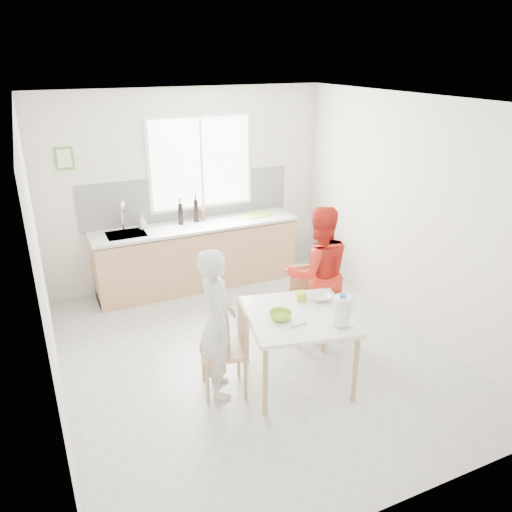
% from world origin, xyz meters
% --- Properties ---
extents(ground, '(4.50, 4.50, 0.00)m').
position_xyz_m(ground, '(0.00, 0.00, 0.00)').
color(ground, '#B7B7B2').
rests_on(ground, ground).
extents(room_shell, '(4.50, 4.50, 4.50)m').
position_xyz_m(room_shell, '(0.00, 0.00, 1.64)').
color(room_shell, silver).
rests_on(room_shell, ground).
extents(window, '(1.50, 0.06, 1.30)m').
position_xyz_m(window, '(0.20, 2.23, 1.70)').
color(window, white).
rests_on(window, room_shell).
extents(backsplash, '(3.00, 0.02, 0.65)m').
position_xyz_m(backsplash, '(0.00, 2.24, 1.23)').
color(backsplash, white).
rests_on(backsplash, room_shell).
extents(picture_frame, '(0.22, 0.03, 0.28)m').
position_xyz_m(picture_frame, '(-1.55, 2.23, 1.90)').
color(picture_frame, '#5A8E40').
rests_on(picture_frame, room_shell).
extents(kitchen_counter, '(2.84, 0.64, 1.37)m').
position_xyz_m(kitchen_counter, '(-0.00, 1.95, 0.42)').
color(kitchen_counter, tan).
rests_on(kitchen_counter, ground).
extents(dining_table, '(1.17, 1.17, 0.76)m').
position_xyz_m(dining_table, '(0.20, -0.61, 0.68)').
color(dining_table, white).
rests_on(dining_table, ground).
extents(chair_left, '(0.50, 0.50, 0.92)m').
position_xyz_m(chair_left, '(-0.46, -0.46, 0.50)').
color(chair_left, tan).
rests_on(chair_left, ground).
extents(chair_far, '(0.47, 0.47, 0.86)m').
position_xyz_m(chair_far, '(0.72, 0.11, 0.47)').
color(chair_far, tan).
rests_on(chair_far, ground).
extents(person_white, '(0.47, 0.61, 1.50)m').
position_xyz_m(person_white, '(-0.58, -0.43, 0.75)').
color(person_white, silver).
rests_on(person_white, ground).
extents(person_red, '(0.88, 0.75, 1.59)m').
position_xyz_m(person_red, '(0.82, 0.06, 0.80)').
color(person_red, red).
rests_on(person_red, ground).
extents(bowl_green, '(0.26, 0.26, 0.07)m').
position_xyz_m(bowl_green, '(-0.01, -0.61, 0.79)').
color(bowl_green, '#94C12C').
rests_on(bowl_green, dining_table).
extents(bowl_white, '(0.27, 0.27, 0.06)m').
position_xyz_m(bowl_white, '(0.55, -0.43, 0.79)').
color(bowl_white, white).
rests_on(bowl_white, dining_table).
extents(milk_jug, '(0.23, 0.17, 0.29)m').
position_xyz_m(milk_jug, '(0.46, -0.95, 0.92)').
color(milk_jug, white).
rests_on(milk_jug, dining_table).
extents(green_box, '(0.12, 0.12, 0.09)m').
position_xyz_m(green_box, '(0.36, -0.35, 0.80)').
color(green_box, '#A2C72E').
rests_on(green_box, dining_table).
extents(spoon, '(0.16, 0.03, 0.01)m').
position_xyz_m(spoon, '(0.07, -0.80, 0.77)').
color(spoon, '#A5A5AA').
rests_on(spoon, dining_table).
extents(cutting_board, '(0.38, 0.29, 0.01)m').
position_xyz_m(cutting_board, '(0.93, 1.98, 0.93)').
color(cutting_board, '#8BC32D').
rests_on(cutting_board, kitchen_counter).
extents(wine_bottle_a, '(0.07, 0.07, 0.32)m').
position_xyz_m(wine_bottle_a, '(0.04, 2.06, 1.08)').
color(wine_bottle_a, black).
rests_on(wine_bottle_a, kitchen_counter).
extents(wine_bottle_b, '(0.07, 0.07, 0.30)m').
position_xyz_m(wine_bottle_b, '(-0.19, 2.03, 1.07)').
color(wine_bottle_b, black).
rests_on(wine_bottle_b, kitchen_counter).
extents(jar_amber, '(0.06, 0.06, 0.16)m').
position_xyz_m(jar_amber, '(0.15, 2.10, 1.00)').
color(jar_amber, brown).
rests_on(jar_amber, kitchen_counter).
extents(soap_bottle, '(0.10, 0.10, 0.19)m').
position_xyz_m(soap_bottle, '(-0.70, 2.08, 1.01)').
color(soap_bottle, '#999999').
rests_on(soap_bottle, kitchen_counter).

